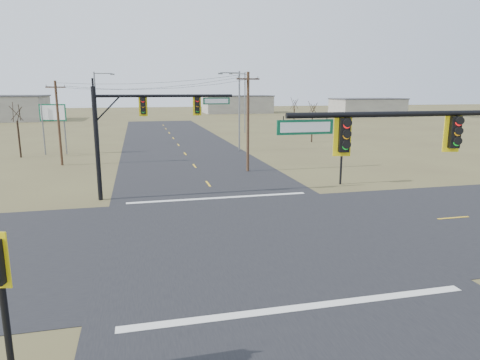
% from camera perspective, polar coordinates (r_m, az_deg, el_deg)
% --- Properties ---
extents(ground, '(320.00, 320.00, 0.00)m').
position_cam_1_polar(ground, '(21.49, 0.92, -7.31)').
color(ground, brown).
rests_on(ground, ground).
extents(road_ew, '(160.00, 14.00, 0.02)m').
position_cam_1_polar(road_ew, '(21.49, 0.92, -7.29)').
color(road_ew, black).
rests_on(road_ew, ground).
extents(road_ns, '(14.00, 160.00, 0.02)m').
position_cam_1_polar(road_ns, '(21.49, 0.92, -7.28)').
color(road_ns, black).
rests_on(road_ns, ground).
extents(stop_bar_near, '(12.00, 0.40, 0.01)m').
position_cam_1_polar(stop_bar_near, '(14.94, 8.37, -16.42)').
color(stop_bar_near, silver).
rests_on(stop_bar_near, road_ns).
extents(stop_bar_far, '(12.00, 0.40, 0.01)m').
position_cam_1_polar(stop_bar_far, '(28.50, -2.82, -2.39)').
color(stop_bar_far, silver).
rests_on(stop_bar_far, road_ns).
extents(mast_arm_near, '(10.34, 0.53, 6.94)m').
position_cam_1_polar(mast_arm_near, '(16.17, 27.14, 3.41)').
color(mast_arm_near, black).
rests_on(mast_arm_near, ground).
extents(mast_arm_far, '(9.00, 0.46, 7.29)m').
position_cam_1_polar(mast_arm_far, '(28.64, -12.88, 8.00)').
color(mast_arm_far, black).
rests_on(mast_arm_far, ground).
extents(pedestal_signal_ne, '(0.67, 0.58, 4.04)m').
position_cam_1_polar(pedestal_signal_ne, '(32.96, 13.57, 4.48)').
color(pedestal_signal_ne, black).
rests_on(pedestal_signal_ne, ground).
extents(utility_pole_near, '(2.09, 0.46, 8.57)m').
position_cam_1_polar(utility_pole_near, '(37.26, 1.06, 7.96)').
color(utility_pole_near, '#4B3120').
rests_on(utility_pole_near, ground).
extents(utility_pole_far, '(1.86, 0.77, 7.90)m').
position_cam_1_polar(utility_pole_far, '(43.83, -23.04, 7.20)').
color(utility_pole_far, '#4B3120').
rests_on(utility_pole_far, ground).
extents(highway_sign, '(2.87, 0.86, 5.54)m').
position_cam_1_polar(highway_sign, '(51.52, -23.65, 7.50)').
color(highway_sign, slate).
rests_on(highway_sign, ground).
extents(streetlight_a, '(2.54, 0.24, 9.14)m').
position_cam_1_polar(streetlight_a, '(49.88, -0.32, 9.73)').
color(streetlight_a, slate).
rests_on(streetlight_a, ground).
extents(streetlight_b, '(2.74, 0.25, 9.86)m').
position_cam_1_polar(streetlight_b, '(71.65, 0.49, 10.74)').
color(streetlight_b, slate).
rests_on(streetlight_b, ground).
extents(streetlight_c, '(2.59, 0.34, 9.27)m').
position_cam_1_polar(streetlight_c, '(58.29, -18.44, 9.53)').
color(streetlight_c, slate).
rests_on(streetlight_c, ground).
extents(bare_tree_a, '(2.90, 2.90, 6.10)m').
position_cam_1_polar(bare_tree_a, '(50.77, -27.68, 8.07)').
color(bare_tree_a, black).
rests_on(bare_tree_a, ground).
extents(bare_tree_c, '(3.07, 3.07, 5.85)m').
position_cam_1_polar(bare_tree_c, '(59.47, 9.67, 9.41)').
color(bare_tree_c, black).
rests_on(bare_tree_c, ground).
extents(bare_tree_d, '(2.95, 2.95, 6.17)m').
position_cam_1_polar(bare_tree_d, '(68.70, 7.26, 10.12)').
color(bare_tree_d, black).
rests_on(bare_tree_d, ground).
extents(warehouse_mid, '(20.00, 12.00, 5.00)m').
position_cam_1_polar(warehouse_mid, '(133.16, -0.40, 10.02)').
color(warehouse_mid, '#A6A293').
rests_on(warehouse_mid, ground).
extents(warehouse_right, '(18.00, 10.00, 4.50)m').
position_cam_1_polar(warehouse_right, '(120.75, 16.61, 9.20)').
color(warehouse_right, '#A6A293').
rests_on(warehouse_right, ground).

